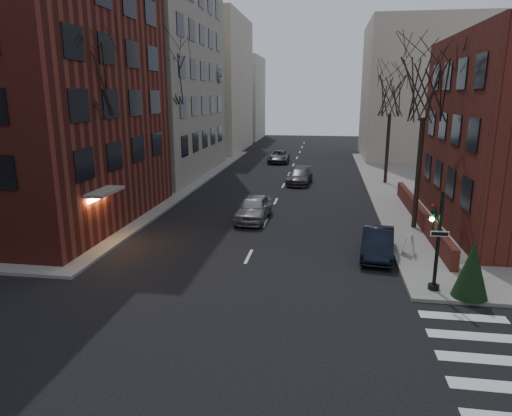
{
  "coord_description": "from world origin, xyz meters",
  "views": [
    {
      "loc": [
        3.55,
        -8.75,
        7.72
      ],
      "look_at": [
        0.09,
        13.83,
        2.0
      ],
      "focal_mm": 32.0,
      "sensor_mm": 36.0,
      "label": 1
    }
  ],
  "objects_px": {
    "tree_right_b": "(391,96)",
    "streetlamp_far": "(221,126)",
    "streetlamp_near": "(157,145)",
    "evergreen_shrub": "(472,269)",
    "tree_left_a": "(86,79)",
    "parked_sedan": "(378,243)",
    "tree_left_c": "(211,91)",
    "tree_right_a": "(426,88)",
    "traffic_signal": "(436,247)",
    "car_lane_far": "(279,156)",
    "sandwich_board": "(409,244)",
    "tree_left_b": "(165,78)",
    "car_lane_gray": "(300,176)",
    "car_lane_silver": "(254,208)"
  },
  "relations": [
    {
      "from": "sandwich_board",
      "to": "parked_sedan",
      "type": "bearing_deg",
      "value": -154.47
    },
    {
      "from": "tree_right_b",
      "to": "streetlamp_far",
      "type": "xyz_separation_m",
      "value": [
        -17.0,
        10.0,
        -3.35
      ]
    },
    {
      "from": "tree_left_b",
      "to": "tree_right_a",
      "type": "xyz_separation_m",
      "value": [
        17.6,
        -8.0,
        -0.88
      ]
    },
    {
      "from": "traffic_signal",
      "to": "tree_right_b",
      "type": "distance_m",
      "value": 23.71
    },
    {
      "from": "tree_right_a",
      "to": "tree_right_b",
      "type": "relative_size",
      "value": 1.06
    },
    {
      "from": "tree_left_b",
      "to": "parked_sedan",
      "type": "xyz_separation_m",
      "value": [
        15.0,
        -13.05,
        -8.22
      ]
    },
    {
      "from": "traffic_signal",
      "to": "streetlamp_near",
      "type": "xyz_separation_m",
      "value": [
        -16.14,
        13.01,
        2.33
      ]
    },
    {
      "from": "streetlamp_near",
      "to": "streetlamp_far",
      "type": "xyz_separation_m",
      "value": [
        0.0,
        20.0,
        0.0
      ]
    },
    {
      "from": "tree_left_c",
      "to": "streetlamp_far",
      "type": "relative_size",
      "value": 1.55
    },
    {
      "from": "parked_sedan",
      "to": "sandwich_board",
      "type": "bearing_deg",
      "value": 14.19
    },
    {
      "from": "tree_right_a",
      "to": "car_lane_gray",
      "type": "xyz_separation_m",
      "value": [
        -7.45,
        13.07,
        -7.35
      ]
    },
    {
      "from": "tree_left_b",
      "to": "streetlamp_near",
      "type": "bearing_deg",
      "value": -81.47
    },
    {
      "from": "tree_right_a",
      "to": "car_lane_gray",
      "type": "height_order",
      "value": "tree_right_a"
    },
    {
      "from": "car_lane_gray",
      "to": "tree_left_c",
      "type": "bearing_deg",
      "value": 143.97
    },
    {
      "from": "tree_left_a",
      "to": "sandwich_board",
      "type": "height_order",
      "value": "tree_left_a"
    },
    {
      "from": "traffic_signal",
      "to": "streetlamp_near",
      "type": "relative_size",
      "value": 0.64
    },
    {
      "from": "sandwich_board",
      "to": "evergreen_shrub",
      "type": "height_order",
      "value": "evergreen_shrub"
    },
    {
      "from": "traffic_signal",
      "to": "tree_left_a",
      "type": "relative_size",
      "value": 0.39
    },
    {
      "from": "tree_left_a",
      "to": "streetlamp_near",
      "type": "bearing_deg",
      "value": 85.71
    },
    {
      "from": "car_lane_silver",
      "to": "evergreen_shrub",
      "type": "height_order",
      "value": "evergreen_shrub"
    },
    {
      "from": "tree_right_a",
      "to": "tree_right_b",
      "type": "distance_m",
      "value": 14.01
    },
    {
      "from": "tree_left_b",
      "to": "sandwich_board",
      "type": "relative_size",
      "value": 11.15
    },
    {
      "from": "tree_right_b",
      "to": "streetlamp_far",
      "type": "relative_size",
      "value": 1.46
    },
    {
      "from": "tree_left_a",
      "to": "parked_sedan",
      "type": "bearing_deg",
      "value": -3.99
    },
    {
      "from": "tree_left_b",
      "to": "streetlamp_near",
      "type": "height_order",
      "value": "tree_left_b"
    },
    {
      "from": "streetlamp_far",
      "to": "parked_sedan",
      "type": "relative_size",
      "value": 1.5
    },
    {
      "from": "car_lane_far",
      "to": "tree_left_c",
      "type": "bearing_deg",
      "value": -152.75
    },
    {
      "from": "tree_left_c",
      "to": "tree_left_b",
      "type": "bearing_deg",
      "value": -90.0
    },
    {
      "from": "tree_right_b",
      "to": "car_lane_far",
      "type": "bearing_deg",
      "value": 132.05
    },
    {
      "from": "car_lane_far",
      "to": "sandwich_board",
      "type": "height_order",
      "value": "car_lane_far"
    },
    {
      "from": "tree_left_c",
      "to": "sandwich_board",
      "type": "relative_size",
      "value": 10.03
    },
    {
      "from": "tree_right_a",
      "to": "streetlamp_far",
      "type": "xyz_separation_m",
      "value": [
        -17.0,
        24.0,
        -3.79
      ]
    },
    {
      "from": "tree_left_b",
      "to": "car_lane_silver",
      "type": "relative_size",
      "value": 2.36
    },
    {
      "from": "evergreen_shrub",
      "to": "streetlamp_near",
      "type": "bearing_deg",
      "value": 142.19
    },
    {
      "from": "car_lane_far",
      "to": "evergreen_shrub",
      "type": "height_order",
      "value": "evergreen_shrub"
    },
    {
      "from": "tree_left_c",
      "to": "tree_left_a",
      "type": "bearing_deg",
      "value": -90.0
    },
    {
      "from": "car_lane_far",
      "to": "tree_left_a",
      "type": "bearing_deg",
      "value": -104.52
    },
    {
      "from": "parked_sedan",
      "to": "traffic_signal",
      "type": "bearing_deg",
      "value": -59.5
    },
    {
      "from": "tree_left_a",
      "to": "streetlamp_near",
      "type": "relative_size",
      "value": 1.63
    },
    {
      "from": "traffic_signal",
      "to": "car_lane_silver",
      "type": "xyz_separation_m",
      "value": [
        -8.74,
        9.62,
        -1.13
      ]
    },
    {
      "from": "tree_left_a",
      "to": "tree_right_a",
      "type": "height_order",
      "value": "tree_left_a"
    },
    {
      "from": "tree_left_c",
      "to": "sandwich_board",
      "type": "height_order",
      "value": "tree_left_c"
    },
    {
      "from": "evergreen_shrub",
      "to": "tree_left_b",
      "type": "bearing_deg",
      "value": 135.8
    },
    {
      "from": "tree_left_c",
      "to": "tree_right_a",
      "type": "distance_m",
      "value": 28.17
    },
    {
      "from": "tree_right_a",
      "to": "parked_sedan",
      "type": "relative_size",
      "value": 2.32
    },
    {
      "from": "car_lane_silver",
      "to": "evergreen_shrub",
      "type": "relative_size",
      "value": 2.07
    },
    {
      "from": "tree_left_a",
      "to": "sandwich_board",
      "type": "relative_size",
      "value": 10.59
    },
    {
      "from": "tree_left_a",
      "to": "streetlamp_near",
      "type": "distance_m",
      "value": 9.07
    },
    {
      "from": "streetlamp_near",
      "to": "car_lane_gray",
      "type": "height_order",
      "value": "streetlamp_near"
    },
    {
      "from": "tree_left_a",
      "to": "tree_right_b",
      "type": "xyz_separation_m",
      "value": [
        17.6,
        18.0,
        -0.88
      ]
    }
  ]
}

